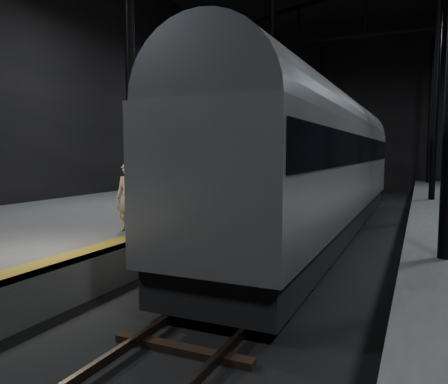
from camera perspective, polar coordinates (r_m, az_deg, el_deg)
The scene contains 6 objects.
ground at distance 14.45m, azimuth 10.57°, elevation -7.39°, with size 44.00×44.00×0.00m, color black.
platform_left at distance 17.65m, azimuth -13.82°, elevation -3.50°, with size 9.00×43.80×1.00m, color #52524F.
tactile_strip at distance 15.35m, azimuth -1.25°, elevation -2.74°, with size 0.50×43.80×0.01m, color olive.
track at distance 14.44m, azimuth 10.57°, elevation -7.12°, with size 2.40×43.00×0.24m.
train at distance 16.51m, azimuth 12.78°, elevation 4.51°, with size 2.98×19.87×5.31m.
woman at distance 12.03m, azimuth -12.42°, elevation -0.64°, with size 0.68×0.44×1.86m, color tan.
Camera 1 is at (3.29, -13.71, 3.14)m, focal length 35.00 mm.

